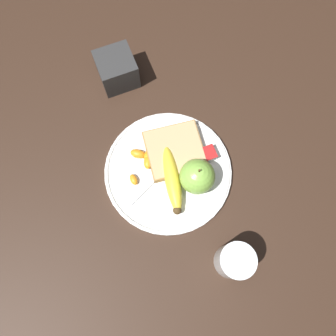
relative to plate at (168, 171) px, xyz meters
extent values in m
plane|color=#332116|center=(0.00, 0.00, -0.01)|extent=(3.00, 3.00, 0.00)
cylinder|color=white|center=(0.00, 0.00, 0.00)|extent=(0.28, 0.28, 0.01)
torus|color=white|center=(0.00, 0.00, 0.00)|extent=(0.28, 0.28, 0.01)
cylinder|color=silver|center=(0.05, -0.23, 0.04)|extent=(0.07, 0.07, 0.09)
cylinder|color=#F4A81E|center=(0.05, -0.23, 0.03)|extent=(0.06, 0.06, 0.07)
sphere|color=#84BC47|center=(0.05, -0.05, 0.04)|extent=(0.08, 0.08, 0.08)
cylinder|color=brown|center=(0.05, -0.05, 0.08)|extent=(0.00, 0.00, 0.01)
ellipsoid|color=yellow|center=(0.00, -0.02, 0.02)|extent=(0.06, 0.16, 0.03)
sphere|color=#473319|center=(-0.02, -0.09, 0.02)|extent=(0.02, 0.02, 0.02)
cube|color=olive|center=(0.03, 0.03, 0.02)|extent=(0.14, 0.13, 0.02)
cube|color=tan|center=(0.03, 0.03, 0.02)|extent=(0.13, 0.13, 0.02)
cube|color=silver|center=(-0.05, -0.02, 0.01)|extent=(0.11, 0.06, 0.00)
cube|color=silver|center=(0.02, 0.02, 0.01)|extent=(0.05, 0.04, 0.00)
cube|color=white|center=(0.09, 0.00, 0.01)|extent=(0.04, 0.03, 0.02)
cube|color=#B21E1E|center=(0.09, 0.00, 0.02)|extent=(0.04, 0.03, 0.00)
ellipsoid|color=orange|center=(-0.03, 0.05, 0.01)|extent=(0.03, 0.03, 0.02)
ellipsoid|color=orange|center=(-0.01, 0.01, 0.01)|extent=(0.03, 0.03, 0.02)
ellipsoid|color=orange|center=(-0.08, 0.01, 0.01)|extent=(0.02, 0.03, 0.01)
ellipsoid|color=orange|center=(-0.05, 0.06, 0.01)|extent=(0.04, 0.04, 0.02)
ellipsoid|color=orange|center=(-0.04, 0.03, 0.01)|extent=(0.03, 0.04, 0.02)
cube|color=#2D2D2D|center=(-0.02, 0.27, 0.03)|extent=(0.09, 0.09, 0.08)
camera|label=1|loc=(-0.08, -0.20, 0.70)|focal=35.00mm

